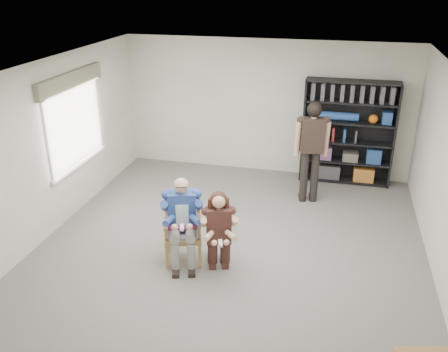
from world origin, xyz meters
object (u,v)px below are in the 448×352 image
(armchair, at_px, (183,230))
(kneeling_woman, at_px, (219,233))
(seated_man, at_px, (183,221))
(standing_man, at_px, (311,154))
(bookshelf, at_px, (348,133))

(armchair, bearing_deg, kneeling_woman, -29.24)
(seated_man, relative_size, standing_man, 0.70)
(seated_man, height_order, standing_man, standing_man)
(armchair, distance_m, standing_man, 3.01)
(bookshelf, distance_m, standing_man, 1.28)
(seated_man, distance_m, standing_man, 2.99)
(standing_man, bearing_deg, armchair, -136.73)
(armchair, relative_size, bookshelf, 0.49)
(armchair, xyz_separation_m, kneeling_woman, (0.58, -0.12, 0.10))
(armchair, distance_m, kneeling_woman, 0.60)
(kneeling_woman, height_order, standing_man, standing_man)
(armchair, distance_m, seated_man, 0.15)
(bookshelf, bearing_deg, kneeling_woman, -115.12)
(kneeling_woman, height_order, bookshelf, bookshelf)
(seated_man, height_order, bookshelf, bookshelf)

